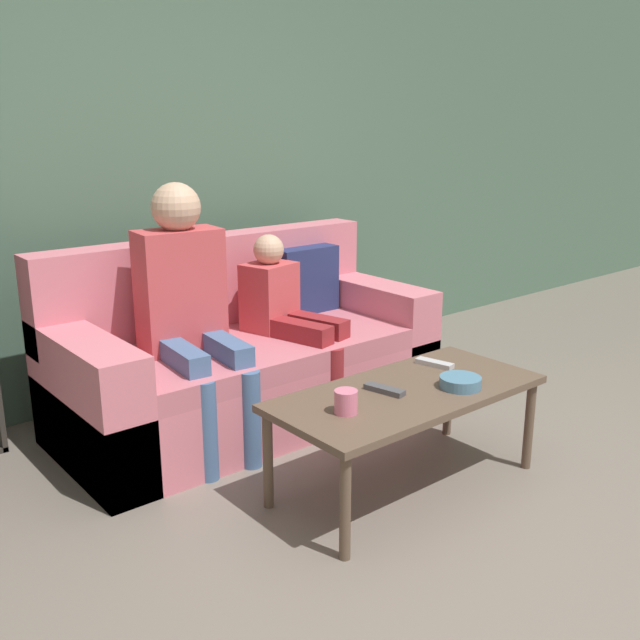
{
  "coord_description": "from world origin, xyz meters",
  "views": [
    {
      "loc": [
        -1.84,
        -1.19,
        1.46
      ],
      "look_at": [
        0.07,
        1.12,
        0.62
      ],
      "focal_mm": 40.0,
      "sensor_mm": 36.0,
      "label": 1
    }
  ],
  "objects": [
    {
      "name": "ground_plane",
      "position": [
        0.0,
        0.0,
        0.0
      ],
      "size": [
        22.0,
        22.0,
        0.0
      ],
      "primitive_type": "plane",
      "color": "#70665B"
    },
    {
      "name": "wall_back",
      "position": [
        0.0,
        2.32,
        1.3
      ],
      "size": [
        12.0,
        0.06,
        2.6
      ],
      "color": "#4C6B56",
      "rests_on": "ground_plane"
    },
    {
      "name": "couch",
      "position": [
        0.03,
        1.64,
        0.3
      ],
      "size": [
        1.86,
        0.85,
        0.9
      ],
      "color": "#D1707F",
      "rests_on": "ground_plane"
    },
    {
      "name": "coffee_table",
      "position": [
        0.12,
        0.63,
        0.38
      ],
      "size": [
        1.13,
        0.53,
        0.43
      ],
      "color": "brown",
      "rests_on": "ground_plane"
    },
    {
      "name": "person_adult",
      "position": [
        -0.33,
        1.57,
        0.7
      ],
      "size": [
        0.39,
        0.62,
        1.2
      ],
      "rotation": [
        0.0,
        0.0,
        -0.1
      ],
      "color": "#476693",
      "rests_on": "ground_plane"
    },
    {
      "name": "person_child",
      "position": [
        0.21,
        1.51,
        0.53
      ],
      "size": [
        0.37,
        0.63,
        0.92
      ],
      "rotation": [
        0.0,
        0.0,
        0.24
      ],
      "color": "maroon",
      "rests_on": "ground_plane"
    },
    {
      "name": "cup_near",
      "position": [
        -0.22,
        0.61,
        0.47
      ],
      "size": [
        0.09,
        0.09,
        0.09
      ],
      "color": "pink",
      "rests_on": "coffee_table"
    },
    {
      "name": "tv_remote_0",
      "position": [
        0.42,
        0.76,
        0.44
      ],
      "size": [
        0.08,
        0.18,
        0.02
      ],
      "rotation": [
        0.0,
        0.0,
        0.22
      ],
      "color": "#B7B7BC",
      "rests_on": "coffee_table"
    },
    {
      "name": "tv_remote_1",
      "position": [
        0.03,
        0.67,
        0.44
      ],
      "size": [
        0.08,
        0.18,
        0.02
      ],
      "rotation": [
        0.0,
        0.0,
        0.21
      ],
      "color": "#47474C",
      "rests_on": "coffee_table"
    },
    {
      "name": "snack_bowl",
      "position": [
        0.3,
        0.51,
        0.45
      ],
      "size": [
        0.17,
        0.17,
        0.05
      ],
      "color": "teal",
      "rests_on": "coffee_table"
    }
  ]
}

